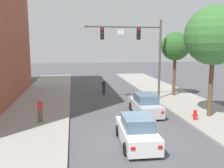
# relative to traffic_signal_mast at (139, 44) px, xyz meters

# --- Properties ---
(ground_plane) EXTENTS (120.00, 120.00, 0.00)m
(ground_plane) POSITION_rel_traffic_signal_mast_xyz_m (-2.54, -9.33, -5.37)
(ground_plane) COLOR #4C4C51
(sidewalk_left) EXTENTS (5.00, 60.00, 0.15)m
(sidewalk_left) POSITION_rel_traffic_signal_mast_xyz_m (-9.04, -9.33, -5.30)
(sidewalk_left) COLOR #99968E
(sidewalk_left) RESTS_ON ground
(traffic_signal_mast) EXTENTS (7.21, 0.38, 7.50)m
(traffic_signal_mast) POSITION_rel_traffic_signal_mast_xyz_m (0.00, 0.00, 0.00)
(traffic_signal_mast) COLOR #514C47
(traffic_signal_mast) RESTS_ON sidewalk_right
(car_lead_silver) EXTENTS (1.85, 4.25, 1.60)m
(car_lead_silver) POSITION_rel_traffic_signal_mast_xyz_m (-0.71, -4.63, -4.65)
(car_lead_silver) COLOR #B7B7BC
(car_lead_silver) RESTS_ON ground
(car_following_white) EXTENTS (1.96, 4.30, 1.60)m
(car_following_white) POSITION_rel_traffic_signal_mast_xyz_m (-2.87, -10.20, -4.65)
(car_following_white) COLOR silver
(car_following_white) RESTS_ON ground
(pedestrian_sidewalk_left_walker) EXTENTS (0.36, 0.22, 1.64)m
(pedestrian_sidewalk_left_walker) POSITION_rel_traffic_signal_mast_xyz_m (-8.44, -5.89, -4.31)
(pedestrian_sidewalk_left_walker) COLOR brown
(pedestrian_sidewalk_left_walker) RESTS_ON sidewalk_left
(pedestrian_crossing_road) EXTENTS (0.36, 0.22, 1.64)m
(pedestrian_crossing_road) POSITION_rel_traffic_signal_mast_xyz_m (-2.94, 3.34, -4.46)
(pedestrian_crossing_road) COLOR #232847
(pedestrian_crossing_road) RESTS_ON ground
(fire_hydrant) EXTENTS (0.48, 0.24, 0.72)m
(fire_hydrant) POSITION_rel_traffic_signal_mast_xyz_m (2.16, -7.07, -4.87)
(fire_hydrant) COLOR red
(fire_hydrant) RESTS_ON sidewalk_right
(street_tree_nearest) EXTENTS (4.12, 4.12, 7.88)m
(street_tree_nearest) POSITION_rel_traffic_signal_mast_xyz_m (3.64, -6.36, 0.57)
(street_tree_nearest) COLOR brown
(street_tree_nearest) RESTS_ON sidewalk_right
(street_tree_second) EXTENTS (2.86, 2.86, 6.46)m
(street_tree_second) POSITION_rel_traffic_signal_mast_xyz_m (4.11, 1.19, -0.25)
(street_tree_second) COLOR brown
(street_tree_second) RESTS_ON sidewalk_right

